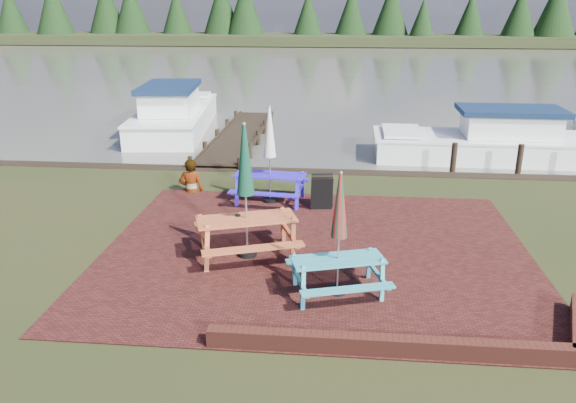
# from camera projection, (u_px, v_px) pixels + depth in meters

# --- Properties ---
(ground) EXTENTS (120.00, 120.00, 0.00)m
(ground) POSITION_uv_depth(u_px,v_px,m) (313.00, 273.00, 11.00)
(ground) COLOR black
(ground) RESTS_ON ground
(paving) EXTENTS (9.00, 7.50, 0.02)m
(paving) POSITION_uv_depth(u_px,v_px,m) (316.00, 251.00, 11.94)
(paving) COLOR #331210
(paving) RESTS_ON ground
(brick_wall) EXTENTS (6.21, 1.79, 0.30)m
(brick_wall) POSITION_uv_depth(u_px,v_px,m) (447.00, 342.00, 8.50)
(brick_wall) COLOR #4C1E16
(brick_wall) RESTS_ON ground
(water) EXTENTS (120.00, 60.00, 0.02)m
(water) POSITION_uv_depth(u_px,v_px,m) (337.00, 68.00, 45.72)
(water) COLOR #4B4840
(water) RESTS_ON ground
(far_treeline) EXTENTS (120.00, 10.00, 8.10)m
(far_treeline) POSITION_uv_depth(u_px,v_px,m) (341.00, 17.00, 71.83)
(far_treeline) COLOR black
(far_treeline) RESTS_ON ground
(picnic_table_teal) EXTENTS (2.01, 1.88, 2.30)m
(picnic_table_teal) POSITION_uv_depth(u_px,v_px,m) (338.00, 253.00, 9.96)
(picnic_table_teal) COLOR teal
(picnic_table_teal) RESTS_ON ground
(picnic_table_red) EXTENTS (2.49, 2.36, 2.80)m
(picnic_table_red) POSITION_uv_depth(u_px,v_px,m) (246.00, 212.00, 11.42)
(picnic_table_red) COLOR #BA582F
(picnic_table_red) RESTS_ON ground
(picnic_table_blue) EXTENTS (2.00, 1.82, 2.55)m
(picnic_table_blue) POSITION_uv_depth(u_px,v_px,m) (270.00, 170.00, 14.62)
(picnic_table_blue) COLOR #301CD4
(picnic_table_blue) RESTS_ON ground
(chalkboard) EXTENTS (0.57, 0.59, 0.89)m
(chalkboard) POSITION_uv_depth(u_px,v_px,m) (322.00, 192.00, 14.25)
(chalkboard) COLOR black
(chalkboard) RESTS_ON ground
(jetty) EXTENTS (1.76, 9.08, 1.00)m
(jetty) POSITION_uv_depth(u_px,v_px,m) (239.00, 136.00, 21.86)
(jetty) COLOR black
(jetty) RESTS_ON ground
(boat_jetty) EXTENTS (3.55, 8.14, 2.29)m
(boat_jetty) POSITION_uv_depth(u_px,v_px,m) (174.00, 116.00, 23.81)
(boat_jetty) COLOR white
(boat_jetty) RESTS_ON ground
(boat_near) EXTENTS (7.44, 2.72, 2.00)m
(boat_near) POSITION_uv_depth(u_px,v_px,m) (486.00, 143.00, 19.51)
(boat_near) COLOR white
(boat_near) RESTS_ON ground
(person) EXTENTS (0.71, 0.48, 1.89)m
(person) POSITION_uv_depth(u_px,v_px,m) (190.00, 159.00, 15.39)
(person) COLOR gray
(person) RESTS_ON ground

